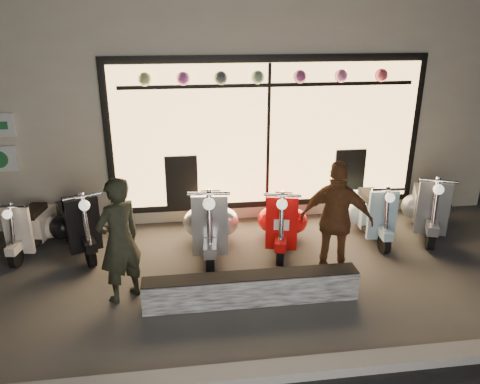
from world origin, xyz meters
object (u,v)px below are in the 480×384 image
at_px(graffiti_barrier, 251,288).
at_px(scooter_red, 282,218).
at_px(man, 119,240).
at_px(scooter_silver, 211,219).
at_px(woman, 337,220).

xyz_separation_m(graffiti_barrier, scooter_red, (0.76, 1.63, 0.22)).
xyz_separation_m(graffiti_barrier, man, (-1.63, 0.32, 0.63)).
height_order(graffiti_barrier, scooter_red, scooter_red).
distance_m(scooter_silver, man, 1.85).
distance_m(man, woman, 2.91).
relative_size(graffiti_barrier, scooter_red, 1.86).
relative_size(graffiti_barrier, scooter_silver, 1.70).
bearing_deg(graffiti_barrier, man, 168.74).
bearing_deg(woman, graffiti_barrier, 45.30).
distance_m(scooter_red, woman, 1.27).
distance_m(scooter_silver, woman, 2.02).
height_order(graffiti_barrier, man, man).
relative_size(graffiti_barrier, woman, 1.64).
distance_m(graffiti_barrier, man, 1.78).
bearing_deg(graffiti_barrier, woman, 23.33).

